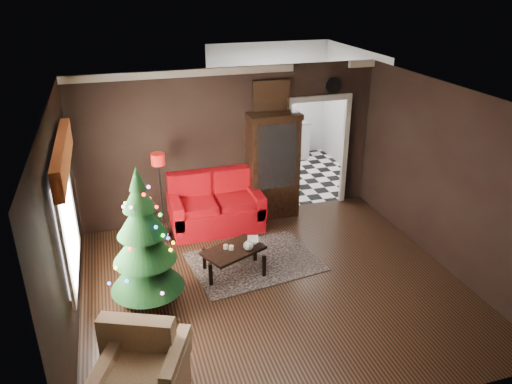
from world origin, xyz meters
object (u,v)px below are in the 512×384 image
object	(u,v)px
floor_lamp	(161,194)
teapot	(248,245)
coffee_table	(234,261)
armchair	(141,372)
kitchen_table	(280,167)
curio_cabinet	(273,168)
loveseat	(216,203)
christmas_tree	(143,239)
wall_clock	(333,85)

from	to	relation	value
floor_lamp	teapot	xyz separation A→B (m)	(1.10, -1.52, -0.33)
floor_lamp	coffee_table	xyz separation A→B (m)	(0.89, -1.43, -0.62)
armchair	teapot	xyz separation A→B (m)	(1.77, 2.12, 0.04)
floor_lamp	kitchen_table	size ratio (longest dim) A/B	1.95
floor_lamp	coffee_table	bearing A→B (deg)	-58.14
curio_cabinet	armchair	world-z (taller)	curio_cabinet
loveseat	floor_lamp	xyz separation A→B (m)	(-0.96, -0.09, 0.33)
curio_cabinet	kitchen_table	distance (m)	1.67
loveseat	armchair	bearing A→B (deg)	-113.62
christmas_tree	armchair	bearing A→B (deg)	-97.36
curio_cabinet	kitchen_table	size ratio (longest dim) A/B	2.53
curio_cabinet	wall_clock	distance (m)	1.88
loveseat	christmas_tree	xyz separation A→B (m)	(-1.40, -1.96, 0.55)
curio_cabinet	coffee_table	size ratio (longest dim) A/B	2.11
teapot	kitchen_table	world-z (taller)	kitchen_table
armchair	coffee_table	bearing A→B (deg)	78.36
teapot	loveseat	bearing A→B (deg)	94.90
coffee_table	armchair	bearing A→B (deg)	-125.17
teapot	floor_lamp	bearing A→B (deg)	125.86
coffee_table	teapot	size ratio (longest dim) A/B	5.20
armchair	kitchen_table	distance (m)	6.39
curio_cabinet	kitchen_table	world-z (taller)	curio_cabinet
loveseat	wall_clock	world-z (taller)	wall_clock
floor_lamp	christmas_tree	xyz separation A→B (m)	(-0.44, -1.87, 0.22)
curio_cabinet	coffee_table	xyz separation A→B (m)	(-1.22, -1.74, -0.74)
teapot	wall_clock	world-z (taller)	wall_clock
christmas_tree	teapot	world-z (taller)	christmas_tree
kitchen_table	coffee_table	bearing A→B (deg)	-120.57
kitchen_table	teapot	bearing A→B (deg)	-116.98
loveseat	coffee_table	size ratio (longest dim) A/B	1.89
christmas_tree	armchair	world-z (taller)	christmas_tree
loveseat	teapot	size ratio (longest dim) A/B	9.81
teapot	wall_clock	bearing A→B (deg)	42.31
christmas_tree	armchair	size ratio (longest dim) A/B	2.16
armchair	wall_clock	xyz separation A→B (m)	(3.98, 4.13, 1.92)
loveseat	kitchen_table	bearing A→B (deg)	42.51
curio_cabinet	armchair	size ratio (longest dim) A/B	2.14
teapot	kitchen_table	xyz separation A→B (m)	(1.66, 3.26, -0.12)
christmas_tree	wall_clock	xyz separation A→B (m)	(3.75, 2.36, 1.33)
curio_cabinet	teapot	size ratio (longest dim) A/B	10.97
floor_lamp	armchair	distance (m)	3.72
christmas_tree	teapot	size ratio (longest dim) A/B	11.09
wall_clock	loveseat	bearing A→B (deg)	-170.34
floor_lamp	kitchen_table	distance (m)	3.30
loveseat	floor_lamp	bearing A→B (deg)	-174.64
loveseat	teapot	world-z (taller)	loveseat
curio_cabinet	christmas_tree	distance (m)	3.36
kitchen_table	christmas_tree	bearing A→B (deg)	-131.58
floor_lamp	christmas_tree	distance (m)	1.93
floor_lamp	kitchen_table	world-z (taller)	floor_lamp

